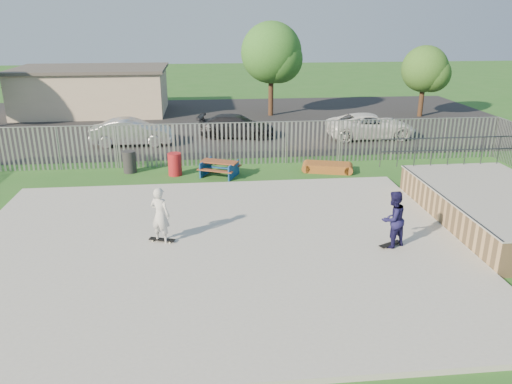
{
  "coord_description": "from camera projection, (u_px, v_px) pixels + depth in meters",
  "views": [
    {
      "loc": [
        -0.16,
        -13.6,
        6.72
      ],
      "look_at": [
        1.46,
        2.0,
        1.1
      ],
      "focal_mm": 35.0,
      "sensor_mm": 36.0,
      "label": 1
    }
  ],
  "objects": [
    {
      "name": "car_dark",
      "position": [
        237.0,
        126.0,
        28.51
      ],
      "size": [
        4.65,
        2.54,
        1.28
      ],
      "primitive_type": "imported",
      "rotation": [
        0.0,
        0.0,
        1.39
      ],
      "color": "black",
      "rests_on": "parking_lot"
    },
    {
      "name": "car_white",
      "position": [
        371.0,
        126.0,
        28.3
      ],
      "size": [
        5.03,
        2.37,
        1.39
      ],
      "primitive_type": "imported",
      "rotation": [
        0.0,
        0.0,
        1.58
      ],
      "color": "white",
      "rests_on": "parking_lot"
    },
    {
      "name": "trash_bin_grey",
      "position": [
        130.0,
        162.0,
        22.24
      ],
      "size": [
        0.59,
        0.59,
        0.98
      ],
      "primitive_type": "cylinder",
      "color": "#262629",
      "rests_on": "ground"
    },
    {
      "name": "skater_navy",
      "position": [
        393.0,
        219.0,
        14.67
      ],
      "size": [
        1.05,
        0.96,
        1.74
      ],
      "primitive_type": "imported",
      "rotation": [
        0.0,
        0.0,
        3.6
      ],
      "color": "#171440",
      "rests_on": "concrete_slab"
    },
    {
      "name": "building",
      "position": [
        93.0,
        90.0,
        35.24
      ],
      "size": [
        10.4,
        6.4,
        3.2
      ],
      "color": "#C5B197",
      "rests_on": "ground"
    },
    {
      "name": "skateboard_b",
      "position": [
        162.0,
        240.0,
        15.25
      ],
      "size": [
        0.82,
        0.44,
        0.08
      ],
      "rotation": [
        0.0,
        0.0,
        -0.31
      ],
      "color": "black",
      "rests_on": "concrete_slab"
    },
    {
      "name": "tree_right",
      "position": [
        425.0,
        69.0,
        33.49
      ],
      "size": [
        3.09,
        3.09,
        4.77
      ],
      "color": "#442B1B",
      "rests_on": "ground"
    },
    {
      "name": "concrete_slab",
      "position": [
        215.0,
        248.0,
        15.0
      ],
      "size": [
        15.0,
        12.0,
        0.15
      ],
      "primitive_type": "cube",
      "color": "#A3A39E",
      "rests_on": "ground"
    },
    {
      "name": "skateboard_a",
      "position": [
        390.0,
        245.0,
        14.95
      ],
      "size": [
        0.81,
        0.53,
        0.08
      ],
      "rotation": [
        0.0,
        0.0,
        0.46
      ],
      "color": "black",
      "rests_on": "concrete_slab"
    },
    {
      "name": "ground",
      "position": [
        215.0,
        250.0,
        15.02
      ],
      "size": [
        120.0,
        120.0,
        0.0
      ],
      "primitive_type": "plane",
      "color": "#286121",
      "rests_on": "ground"
    },
    {
      "name": "funbox",
      "position": [
        327.0,
        167.0,
        22.47
      ],
      "size": [
        2.06,
        1.41,
        0.38
      ],
      "rotation": [
        0.0,
        0.0,
        -0.27
      ],
      "color": "brown",
      "rests_on": "ground"
    },
    {
      "name": "quarter_pipe",
      "position": [
        497.0,
        208.0,
        16.73
      ],
      "size": [
        5.5,
        7.05,
        2.19
      ],
      "color": "tan",
      "rests_on": "ground"
    },
    {
      "name": "car_silver",
      "position": [
        132.0,
        132.0,
        26.76
      ],
      "size": [
        4.29,
        1.51,
        1.41
      ],
      "primitive_type": "imported",
      "rotation": [
        0.0,
        0.0,
        1.57
      ],
      "color": "silver",
      "rests_on": "parking_lot"
    },
    {
      "name": "parking_lot",
      "position": [
        207.0,
        122.0,
        32.81
      ],
      "size": [
        40.0,
        18.0,
        0.02
      ],
      "primitive_type": "cube",
      "color": "black",
      "rests_on": "ground"
    },
    {
      "name": "skater_white",
      "position": [
        160.0,
        215.0,
        14.97
      ],
      "size": [
        0.76,
        0.66,
        1.74
      ],
      "primitive_type": "imported",
      "rotation": [
        0.0,
        0.0,
        2.66
      ],
      "color": "silver",
      "rests_on": "concrete_slab"
    },
    {
      "name": "fence",
      "position": [
        237.0,
        172.0,
        19.08
      ],
      "size": [
        26.04,
        16.02,
        2.0
      ],
      "color": "gray",
      "rests_on": "ground"
    },
    {
      "name": "picnic_table",
      "position": [
        220.0,
        168.0,
        21.8
      ],
      "size": [
        1.99,
        1.85,
        0.67
      ],
      "rotation": [
        0.0,
        0.0,
        -0.43
      ],
      "color": "brown",
      "rests_on": "ground"
    },
    {
      "name": "tree_mid",
      "position": [
        271.0,
        53.0,
        33.47
      ],
      "size": [
        4.09,
        4.09,
        6.3
      ],
      "color": "#452C1B",
      "rests_on": "ground"
    },
    {
      "name": "trash_bin_red",
      "position": [
        175.0,
        164.0,
        21.86
      ],
      "size": [
        0.6,
        0.6,
        0.99
      ],
      "primitive_type": "cylinder",
      "color": "maroon",
      "rests_on": "ground"
    }
  ]
}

